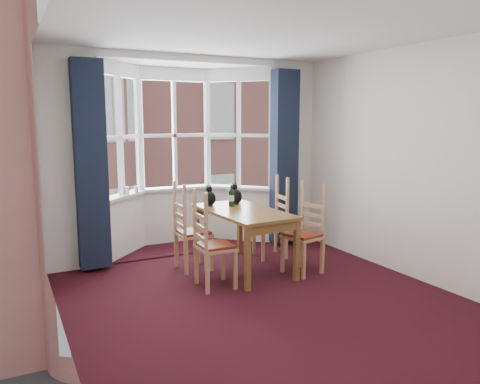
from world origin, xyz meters
TOP-DOWN VIEW (x-y plane):
  - floor at (0.00, 0.00)m, footprint 4.50×4.50m
  - ceiling at (0.00, 0.00)m, footprint 4.50×4.50m
  - wall_left at (-2.00, 0.00)m, footprint 0.00×4.50m
  - wall_right at (2.00, 0.00)m, footprint 0.00×4.50m
  - wall_back_pier_left at (-1.65, 2.25)m, footprint 0.70×0.12m
  - wall_back_pier_right at (1.65, 2.25)m, footprint 0.70×0.12m
  - bay_window at (0.00, 2.75)m, footprint 2.76×0.94m
  - curtain_left at (-1.42, 2.07)m, footprint 0.38×0.22m
  - curtain_right at (1.42, 2.07)m, footprint 0.38×0.22m
  - dining_table at (0.28, 1.23)m, footprint 0.86×1.50m
  - chair_left_near at (-0.38, 0.82)m, footprint 0.41×0.43m
  - chair_left_far at (-0.37, 1.54)m, footprint 0.40×0.42m
  - chair_right_near at (0.98, 0.80)m, footprint 0.48×0.50m
  - chair_right_far at (0.98, 1.56)m, footprint 0.46×0.47m
  - cat_left at (0.06, 1.76)m, footprint 0.17×0.22m
  - cat_right at (0.42, 1.71)m, footprint 0.17×0.22m
  - wine_bottle at (0.27, 1.54)m, footprint 0.08×0.08m
  - candle_tall at (-0.86, 2.60)m, footprint 0.06×0.06m
  - candle_short at (-0.72, 2.63)m, footprint 0.06×0.06m
  - street at (0.00, 32.25)m, footprint 80.00×80.00m
  - tenement_building at (0.00, 14.01)m, footprint 18.40×7.80m

SIDE VIEW (x-z plane):
  - street at x=0.00m, z-range -6.00..-6.00m
  - floor at x=0.00m, z-range 0.00..0.00m
  - chair_left_near at x=-0.38m, z-range 0.01..0.93m
  - chair_left_far at x=-0.37m, z-range 0.01..0.93m
  - chair_right_near at x=0.98m, z-range 0.01..0.93m
  - chair_right_far at x=0.98m, z-range 0.01..0.93m
  - dining_table at x=0.28m, z-range 0.30..1.08m
  - cat_left at x=0.06m, z-range 0.75..1.02m
  - cat_right at x=0.42m, z-range 0.75..1.04m
  - wine_bottle at x=0.27m, z-range 0.76..1.06m
  - candle_short at x=-0.72m, z-range 0.87..0.97m
  - candle_tall at x=-0.86m, z-range 0.87..0.98m
  - curtain_left at x=-1.42m, z-range 0.05..2.65m
  - curtain_right at x=1.42m, z-range 0.05..2.65m
  - wall_left at x=-2.00m, z-range -0.85..3.65m
  - wall_right at x=2.00m, z-range -0.85..3.65m
  - wall_back_pier_left at x=-1.65m, z-range 0.00..2.80m
  - wall_back_pier_right at x=1.65m, z-range 0.00..2.80m
  - bay_window at x=0.00m, z-range 0.00..2.80m
  - tenement_building at x=0.00m, z-range -6.00..9.20m
  - ceiling at x=0.00m, z-range 2.80..2.80m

